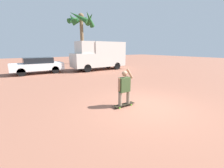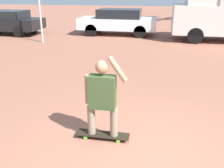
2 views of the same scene
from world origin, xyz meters
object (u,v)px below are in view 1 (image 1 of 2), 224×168
skateboard (124,105)px  parked_car_white (37,65)px  camper_van (100,55)px  palm_tree_near_van (81,22)px  person_skateboarder (124,86)px

skateboard → parked_car_white: (-1.54, 11.10, 0.73)m
skateboard → parked_car_white: 11.23m
camper_van → palm_tree_near_van: palm_tree_near_van is taller
camper_van → parked_car_white: 6.30m
skateboard → palm_tree_near_van: 19.57m
skateboard → parked_car_white: bearing=97.9°
person_skateboarder → parked_car_white: person_skateboarder is taller
person_skateboarder → camper_van: 11.14m
skateboard → palm_tree_near_van: size_ratio=0.13×
camper_van → parked_car_white: camper_van is taller
person_skateboarder → palm_tree_near_van: (5.84, 17.67, 5.26)m
parked_car_white → skateboard: bearing=-82.1°
skateboard → person_skateboarder: (-0.00, 0.00, 0.79)m
camper_van → parked_car_white: size_ratio=1.30×
palm_tree_near_van → parked_car_white: bearing=-138.3°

